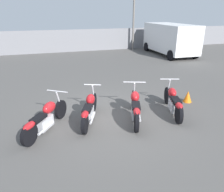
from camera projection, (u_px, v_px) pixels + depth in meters
name	position (u px, v px, depth m)	size (l,w,h in m)	color
ground_plane	(114.00, 117.00, 7.08)	(60.00, 60.00, 0.00)	#514F4C
fence_back	(67.00, 41.00, 17.69)	(40.00, 0.04, 1.77)	gray
motorcycle_slot_0	(46.00, 118.00, 6.12)	(1.34, 1.85, 0.96)	black
motorcycle_slot_1	(89.00, 109.00, 6.65)	(0.96, 1.99, 0.98)	black
motorcycle_slot_2	(135.00, 107.00, 6.76)	(1.00, 2.10, 1.02)	black
motorcycle_slot_3	(173.00, 102.00, 7.20)	(0.91, 2.06, 0.98)	black
parked_van	(170.00, 38.00, 16.55)	(2.25, 5.11, 2.27)	white
traffic_cone_near	(188.00, 97.00, 8.17)	(0.32, 0.32, 0.42)	orange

